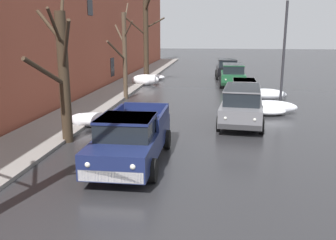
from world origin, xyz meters
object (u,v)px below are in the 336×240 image
object	(u,v)px
bare_tree_mid_block	(124,53)
pickup_truck_darkblue_approaching_near_lane	(131,138)
suv_green_parked_far_down_block	(233,74)
sedan_silver_parked_kerbside_mid	(244,90)
suv_grey_parked_kerbside_close	(242,104)
street_lamp_post	(284,49)
bare_tree_second_along_sidewalk	(62,72)
suv_black_queued_behind_truck	(227,68)
bare_tree_far_down_block	(146,39)

from	to	relation	value
bare_tree_mid_block	pickup_truck_darkblue_approaching_near_lane	world-z (taller)	bare_tree_mid_block
suv_green_parked_far_down_block	pickup_truck_darkblue_approaching_near_lane	bearing A→B (deg)	-102.65
sedan_silver_parked_kerbside_mid	suv_grey_parked_kerbside_close	bearing A→B (deg)	-95.40
suv_grey_parked_kerbside_close	street_lamp_post	xyz separation A→B (m)	(2.40, 3.52, 2.47)
bare_tree_second_along_sidewalk	suv_black_queued_behind_truck	xyz separation A→B (m)	(7.06, 22.31, -1.85)
bare_tree_mid_block	suv_black_queued_behind_truck	size ratio (longest dim) A/B	1.39
suv_green_parked_far_down_block	suv_black_queued_behind_truck	distance (m)	5.61
bare_tree_far_down_block	suv_grey_parked_kerbside_close	size ratio (longest dim) A/B	1.52
pickup_truck_darkblue_approaching_near_lane	street_lamp_post	world-z (taller)	street_lamp_post
bare_tree_far_down_block	sedan_silver_parked_kerbside_mid	distance (m)	11.37
bare_tree_far_down_block	street_lamp_post	world-z (taller)	bare_tree_far_down_block
pickup_truck_darkblue_approaching_near_lane	suv_grey_parked_kerbside_close	world-z (taller)	suv_grey_parked_kerbside_close
sedan_silver_parked_kerbside_mid	suv_green_parked_far_down_block	xyz separation A→B (m)	(-0.39, 7.01, 0.24)
sedan_silver_parked_kerbside_mid	suv_black_queued_behind_truck	size ratio (longest dim) A/B	0.98
bare_tree_mid_block	suv_green_parked_far_down_block	size ratio (longest dim) A/B	1.43
suv_green_parked_far_down_block	street_lamp_post	bearing A→B (deg)	-76.51
bare_tree_second_along_sidewalk	suv_black_queued_behind_truck	world-z (taller)	bare_tree_second_along_sidewalk
bare_tree_mid_block	sedan_silver_parked_kerbside_mid	world-z (taller)	bare_tree_mid_block
bare_tree_far_down_block	street_lamp_post	distance (m)	13.92
sedan_silver_parked_kerbside_mid	suv_green_parked_far_down_block	size ratio (longest dim) A/B	1.01
suv_grey_parked_kerbside_close	suv_black_queued_behind_truck	world-z (taller)	same
sedan_silver_parked_kerbside_mid	suv_black_queued_behind_truck	xyz separation A→B (m)	(-0.69, 12.61, 0.24)
bare_tree_mid_block	bare_tree_far_down_block	bearing A→B (deg)	89.60
suv_grey_parked_kerbside_close	street_lamp_post	bearing A→B (deg)	55.63
sedan_silver_parked_kerbside_mid	street_lamp_post	distance (m)	4.02
bare_tree_far_down_block	sedan_silver_parked_kerbside_mid	size ratio (longest dim) A/B	1.70
bare_tree_mid_block	suv_grey_parked_kerbside_close	xyz separation A→B (m)	(7.20, -6.10, -2.05)
suv_green_parked_far_down_block	street_lamp_post	distance (m)	9.91
suv_green_parked_far_down_block	street_lamp_post	size ratio (longest dim) A/B	0.71
sedan_silver_parked_kerbside_mid	pickup_truck_darkblue_approaching_near_lane	bearing A→B (deg)	-111.37
bare_tree_mid_block	bare_tree_second_along_sidewalk	bearing A→B (deg)	-89.95
suv_black_queued_behind_truck	street_lamp_post	bearing A→B (deg)	-80.34
bare_tree_far_down_block	suv_green_parked_far_down_block	xyz separation A→B (m)	(7.32, -0.78, -2.82)
bare_tree_far_down_block	suv_grey_parked_kerbside_close	distance (m)	15.65
suv_grey_parked_kerbside_close	bare_tree_mid_block	bearing A→B (deg)	139.72
bare_tree_mid_block	suv_green_parked_far_down_block	world-z (taller)	bare_tree_mid_block
bare_tree_far_down_block	suv_green_parked_far_down_block	distance (m)	7.88
suv_black_queued_behind_truck	suv_grey_parked_kerbside_close	bearing A→B (deg)	-89.57
bare_tree_far_down_block	street_lamp_post	xyz separation A→B (m)	(9.56, -10.11, -0.34)
bare_tree_mid_block	sedan_silver_parked_kerbside_mid	xyz separation A→B (m)	(7.76, -0.26, -2.28)
suv_grey_parked_kerbside_close	sedan_silver_parked_kerbside_mid	distance (m)	5.87
bare_tree_far_down_block	suv_green_parked_far_down_block	world-z (taller)	bare_tree_far_down_block
street_lamp_post	suv_grey_parked_kerbside_close	bearing A→B (deg)	-124.37
bare_tree_second_along_sidewalk	suv_grey_parked_kerbside_close	distance (m)	8.37
bare_tree_mid_block	suv_black_queued_behind_truck	bearing A→B (deg)	60.22
street_lamp_post	suv_green_parked_far_down_block	bearing A→B (deg)	103.49
bare_tree_second_along_sidewalk	bare_tree_mid_block	world-z (taller)	bare_tree_mid_block
bare_tree_far_down_block	bare_tree_mid_block	bearing A→B (deg)	-90.40
bare_tree_second_along_sidewalk	sedan_silver_parked_kerbside_mid	xyz separation A→B (m)	(7.75, 9.69, -2.09)
bare_tree_mid_block	sedan_silver_parked_kerbside_mid	bearing A→B (deg)	-1.95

